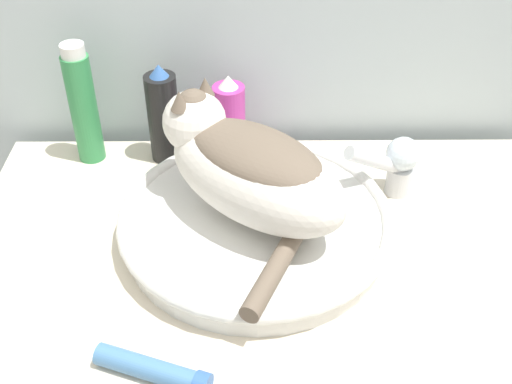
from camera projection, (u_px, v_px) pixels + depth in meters
sink_basin at (256, 223)px, 1.00m from camera, size 0.43×0.43×0.05m
cat at (249, 166)px, 0.94m from camera, size 0.33×0.39×0.18m
faucet at (397, 163)px, 1.06m from camera, size 0.14×0.09×0.12m
shampoo_bottle_tall at (83, 105)px, 1.12m from camera, size 0.05×0.05×0.22m
hairspray_can_black at (163, 116)px, 1.13m from camera, size 0.06×0.06×0.19m
spray_bottle_trigger at (229, 121)px, 1.14m from camera, size 0.06×0.06×0.17m
cream_tube at (154, 370)px, 0.80m from camera, size 0.15×0.08×0.03m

